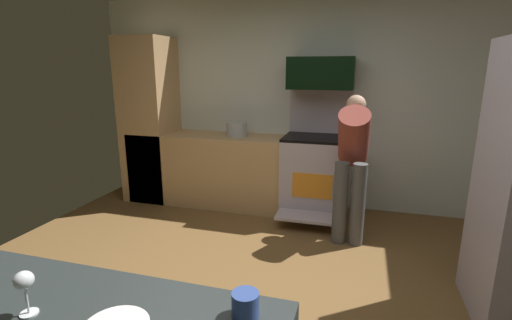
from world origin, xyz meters
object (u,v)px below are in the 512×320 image
(mug_coffee, at_px, (245,304))
(stock_pot, at_px, (237,129))
(oven_range, at_px, (316,173))
(person_cook, at_px, (352,158))
(microwave, at_px, (321,73))
(wine_glass_extra, at_px, (24,283))

(mug_coffee, distance_m, stock_pot, 3.40)
(oven_range, bearing_deg, person_cook, -54.12)
(oven_range, height_order, mug_coffee, oven_range)
(person_cook, bearing_deg, microwave, 121.88)
(person_cook, distance_m, stock_pot, 1.53)
(person_cook, relative_size, wine_glass_extra, 9.03)
(microwave, bearing_deg, person_cook, -58.12)
(oven_range, relative_size, microwave, 2.00)
(wine_glass_extra, bearing_deg, mug_coffee, 15.56)
(person_cook, distance_m, mug_coffee, 2.64)
(oven_range, distance_m, person_cook, 0.79)
(oven_range, height_order, wine_glass_extra, oven_range)
(oven_range, distance_m, mug_coffee, 3.22)
(microwave, distance_m, stock_pot, 1.20)
(person_cook, bearing_deg, stock_pot, 157.44)
(person_cook, bearing_deg, wine_glass_extra, -109.21)
(oven_range, xyz_separation_m, stock_pot, (-0.99, 0.01, 0.48))
(microwave, height_order, stock_pot, microwave)
(person_cook, xyz_separation_m, mug_coffee, (-0.27, -2.62, 0.08))
(microwave, relative_size, wine_glass_extra, 4.60)
(person_cook, height_order, mug_coffee, person_cook)
(wine_glass_extra, relative_size, stock_pot, 0.63)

